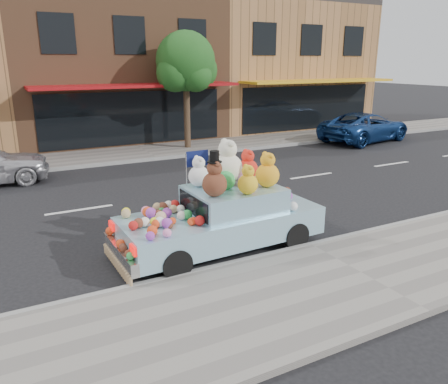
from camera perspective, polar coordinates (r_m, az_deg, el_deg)
ground at (r=13.76m, az=-1.80°, el=0.16°), size 120.00×120.00×0.00m
near_sidewalk at (r=8.76m, az=17.42°, el=-10.29°), size 60.00×3.00×0.12m
far_sidewalk at (r=19.64m, az=-10.15°, el=5.13°), size 60.00×3.00×0.12m
near_kerb at (r=9.75m, az=11.23°, el=-6.93°), size 60.00×0.12×0.13m
far_kerb at (r=18.24m, az=-8.70°, el=4.33°), size 60.00×0.12×0.13m
storefront_mid at (r=24.53m, az=-14.66°, el=15.57°), size 10.00×9.80×7.30m
storefront_right at (r=28.57m, az=6.02°, el=16.10°), size 10.00×9.80×7.30m
street_tree at (r=20.00m, az=-4.99°, el=16.02°), size 3.00×2.70×5.22m
car_blue at (r=23.40m, az=17.93°, el=8.08°), size 5.57×3.35×1.45m
art_car at (r=9.32m, az=-0.16°, el=-2.69°), size 4.54×1.90×2.33m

